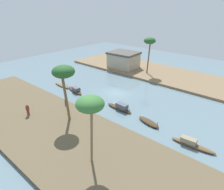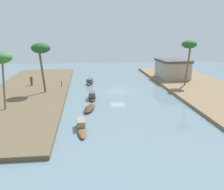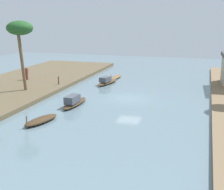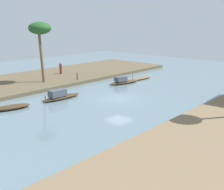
% 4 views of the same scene
% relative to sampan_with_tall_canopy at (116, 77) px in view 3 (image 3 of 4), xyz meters
% --- Properties ---
extents(river_water, '(74.66, 74.66, 0.00)m').
position_rel_sampan_with_tall_canopy_xyz_m(river_water, '(10.42, 4.61, -0.18)').
color(river_water, slate).
rests_on(river_water, ground).
extents(riverbank_left, '(44.92, 12.65, 0.44)m').
position_rel_sampan_with_tall_canopy_xyz_m(riverbank_left, '(10.42, -10.26, 0.04)').
color(riverbank_left, brown).
rests_on(riverbank_left, ground).
extents(sampan_with_tall_canopy, '(4.37, 1.14, 0.95)m').
position_rel_sampan_with_tall_canopy_xyz_m(sampan_with_tall_canopy, '(0.00, 0.00, 0.00)').
color(sampan_with_tall_canopy, brown).
rests_on(sampan_with_tall_canopy, river_water).
extents(sampan_midstream, '(4.76, 1.28, 1.12)m').
position_rel_sampan_with_tall_canopy_xyz_m(sampan_midstream, '(14.93, 0.05, 0.23)').
color(sampan_midstream, '#47331E').
rests_on(sampan_midstream, river_water).
extents(sampan_near_left_bank, '(4.86, 1.98, 1.04)m').
position_rel_sampan_with_tall_canopy_xyz_m(sampan_near_left_bank, '(4.15, -0.01, 0.19)').
color(sampan_near_left_bank, brown).
rests_on(sampan_near_left_bank, river_water).
extents(sampan_upstream_small, '(3.83, 1.99, 0.98)m').
position_rel_sampan_with_tall_canopy_xyz_m(sampan_upstream_small, '(20.44, -0.49, 0.05)').
color(sampan_upstream_small, '#47331E').
rests_on(sampan_upstream_small, river_water).
extents(person_on_near_bank, '(0.44, 0.47, 1.71)m').
position_rel_sampan_with_tall_canopy_xyz_m(person_on_near_bank, '(6.41, -10.57, 0.99)').
color(person_on_near_bank, brown).
rests_on(person_on_near_bank, riverbank_left).
extents(mooring_post, '(0.14, 0.14, 0.98)m').
position_rel_sampan_with_tall_canopy_xyz_m(mooring_post, '(7.90, -5.11, 0.75)').
color(mooring_post, '#4C3823').
rests_on(mooring_post, riverbank_left).
extents(palm_tree_left_near, '(2.92, 2.92, 7.80)m').
position_rel_sampan_with_tall_canopy_xyz_m(palm_tree_left_near, '(11.79, -7.59, 7.04)').
color(palm_tree_left_near, brown).
rests_on(palm_tree_left_near, riverbank_left).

